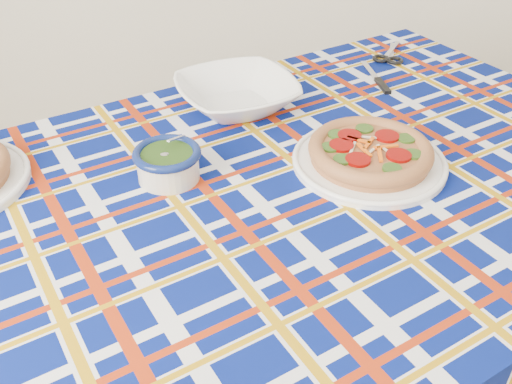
{
  "coord_description": "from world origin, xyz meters",
  "views": [
    {
      "loc": [
        -0.25,
        -0.43,
        1.53
      ],
      "look_at": [
        -0.11,
        0.5,
        0.85
      ],
      "focal_mm": 40.0,
      "sensor_mm": 36.0,
      "label": 1
    }
  ],
  "objects": [
    {
      "name": "serving_bowl",
      "position": [
        -0.11,
        0.91,
        0.87
      ],
      "size": [
        0.38,
        0.38,
        0.07
      ],
      "primitive_type": "imported",
      "rotation": [
        0.0,
        0.0,
        0.28
      ],
      "color": "white",
      "rests_on": "tablecloth"
    },
    {
      "name": "kitchen_scissors",
      "position": [
        0.42,
        1.22,
        0.84
      ],
      "size": [
        0.18,
        0.23,
        0.02
      ],
      "primitive_type": null,
      "rotation": [
        0.0,
        0.0,
        1.09
      ],
      "color": "silver",
      "rests_on": "tablecloth"
    },
    {
      "name": "main_focaccia_plate",
      "position": [
        0.15,
        0.6,
        0.87
      ],
      "size": [
        0.49,
        0.49,
        0.07
      ],
      "primitive_type": null,
      "rotation": [
        0.0,
        0.0,
        0.57
      ],
      "color": "#9D5F37",
      "rests_on": "tablecloth"
    },
    {
      "name": "tablecloth",
      "position": [
        -0.05,
        0.55,
        0.77
      ],
      "size": [
        2.1,
        1.76,
        0.12
      ],
      "primitive_type": null,
      "rotation": [
        0.0,
        0.0,
        0.41
      ],
      "color": "#051362",
      "rests_on": "dining_table"
    },
    {
      "name": "table_knife",
      "position": [
        0.31,
        1.08,
        0.84
      ],
      "size": [
        0.03,
        0.24,
        0.01
      ],
      "primitive_type": null,
      "rotation": [
        0.0,
        0.0,
        1.59
      ],
      "color": "silver",
      "rests_on": "tablecloth"
    },
    {
      "name": "pesto_bowl",
      "position": [
        -0.29,
        0.61,
        0.87
      ],
      "size": [
        0.19,
        0.19,
        0.09
      ],
      "primitive_type": null,
      "rotation": [
        0.0,
        0.0,
        0.41
      ],
      "color": "#19320D",
      "rests_on": "tablecloth"
    },
    {
      "name": "dining_table",
      "position": [
        -0.05,
        0.55,
        0.75
      ],
      "size": [
        2.05,
        1.71,
        0.82
      ],
      "rotation": [
        0.0,
        0.0,
        0.41
      ],
      "color": "brown",
      "rests_on": "floor"
    }
  ]
}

